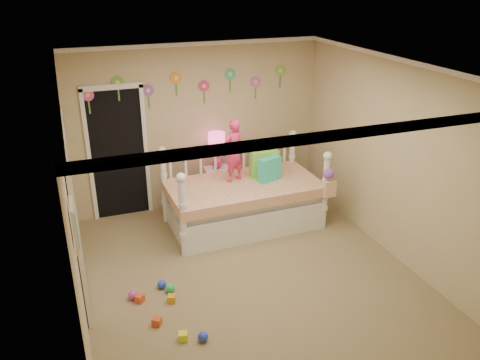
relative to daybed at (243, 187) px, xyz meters
name	(u,v)px	position (x,y,z in m)	size (l,w,h in m)	color
floor	(249,274)	(-0.41, -1.28, -0.61)	(4.00, 4.50, 0.01)	#7F684C
ceiling	(251,68)	(-0.41, -1.28, 1.99)	(4.00, 4.50, 0.01)	white
back_wall	(197,127)	(-0.41, 0.97, 0.69)	(4.00, 0.01, 2.60)	tan
left_wall	(70,208)	(-2.41, -1.28, 0.69)	(0.01, 4.50, 2.60)	tan
right_wall	(393,159)	(1.59, -1.28, 0.69)	(0.01, 4.50, 2.60)	tan
crown_molding	(251,71)	(-0.41, -1.28, 1.96)	(4.00, 4.50, 0.06)	white
daybed	(243,187)	(0.00, 0.00, 0.00)	(2.26, 1.22, 1.23)	white
pillow_turquoise	(269,169)	(0.39, -0.05, 0.25)	(0.36, 0.13, 0.36)	#27C5A2
pillow_lime	(264,164)	(0.38, 0.13, 0.27)	(0.42, 0.16, 0.40)	#7CDF44
child	(234,151)	(-0.10, 0.13, 0.54)	(0.34, 0.22, 0.94)	#ED356C
nightstand	(218,187)	(-0.17, 0.72, -0.28)	(0.40, 0.31, 0.67)	white
table_lamp	(217,145)	(-0.17, 0.72, 0.44)	(0.27, 0.27, 0.58)	#D31C66
closet_doorway	(118,153)	(-1.66, 0.96, 0.42)	(0.90, 0.04, 2.07)	black
flower_decals	(190,87)	(-0.50, 0.96, 1.33)	(3.40, 0.02, 0.50)	#B2668C
mirror_closet	(76,216)	(-2.37, -0.98, 0.44)	(0.07, 1.30, 2.10)	white
wall_picture	(74,225)	(-2.38, -2.18, 0.94)	(0.05, 0.34, 0.42)	white
hanging_bag	(328,184)	(1.08, -0.59, 0.13)	(0.20, 0.16, 0.36)	beige
toy_scatter	(167,315)	(-1.57, -1.77, -0.56)	(0.80, 1.30, 0.11)	#996666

